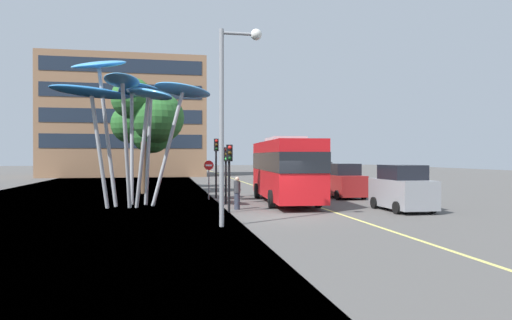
# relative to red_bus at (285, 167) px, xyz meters

# --- Properties ---
(ground) EXTENTS (120.00, 240.00, 0.10)m
(ground) POSITION_rel_red_bus_xyz_m (-2.38, -6.19, -2.13)
(ground) COLOR #54514F
(red_bus) EXTENTS (3.20, 10.35, 3.81)m
(red_bus) POSITION_rel_red_bus_xyz_m (0.00, 0.00, 0.00)
(red_bus) COLOR red
(red_bus) RESTS_ON ground
(leaf_sculpture) EXTENTS (8.54, 7.81, 8.11)m
(leaf_sculpture) POSITION_rel_red_bus_xyz_m (-8.63, -0.53, 3.95)
(leaf_sculpture) COLOR #9EA0A5
(leaf_sculpture) RESTS_ON ground
(traffic_light_kerb_near) EXTENTS (0.28, 0.42, 3.27)m
(traffic_light_kerb_near) POSITION_rel_red_bus_xyz_m (-3.84, -4.13, 0.30)
(traffic_light_kerb_near) COLOR black
(traffic_light_kerb_near) RESTS_ON ground
(traffic_light_kerb_far) EXTENTS (0.28, 0.42, 3.22)m
(traffic_light_kerb_far) POSITION_rel_red_bus_xyz_m (-3.49, -0.24, 0.26)
(traffic_light_kerb_far) COLOR black
(traffic_light_kerb_far) RESTS_ON ground
(traffic_light_island_mid) EXTENTS (0.28, 0.42, 3.84)m
(traffic_light_island_mid) POSITION_rel_red_bus_xyz_m (-3.64, 3.57, 0.70)
(traffic_light_island_mid) COLOR black
(traffic_light_island_mid) RESTS_ON ground
(car_parked_near) EXTENTS (2.02, 3.85, 2.28)m
(car_parked_near) POSITION_rel_red_bus_xyz_m (4.70, -5.01, -1.01)
(car_parked_near) COLOR gray
(car_parked_near) RESTS_ON ground
(car_parked_mid) EXTENTS (1.94, 3.85, 2.24)m
(car_parked_mid) POSITION_rel_red_bus_xyz_m (4.53, 2.32, -1.03)
(car_parked_mid) COLOR maroon
(car_parked_mid) RESTS_ON ground
(car_parked_far) EXTENTS (2.07, 4.04, 2.26)m
(car_parked_far) POSITION_rel_red_bus_xyz_m (4.73, 8.30, -1.02)
(car_parked_far) COLOR silver
(car_parked_far) RESTS_ON ground
(car_side_street) EXTENTS (2.01, 4.26, 2.15)m
(car_side_street) POSITION_rel_red_bus_xyz_m (4.72, 14.93, -1.07)
(car_side_street) COLOR maroon
(car_side_street) RESTS_ON ground
(car_far_side) EXTENTS (2.05, 4.56, 2.13)m
(car_far_side) POSITION_rel_red_bus_xyz_m (4.87, 22.23, -1.07)
(car_far_side) COLOR black
(car_far_side) RESTS_ON ground
(street_lamp) EXTENTS (1.67, 0.44, 7.67)m
(street_lamp) POSITION_rel_red_bus_xyz_m (-4.36, -8.48, 2.81)
(street_lamp) COLOR gray
(street_lamp) RESTS_ON ground
(tree_pavement_near) EXTENTS (5.12, 4.19, 8.26)m
(tree_pavement_near) POSITION_rel_red_bus_xyz_m (-7.86, 7.99, 3.75)
(tree_pavement_near) COLOR brown
(tree_pavement_near) RESTS_ON ground
(tree_pavement_far) EXTENTS (5.24, 4.17, 7.52)m
(tree_pavement_far) POSITION_rel_red_bus_xyz_m (-8.85, 14.15, 3.38)
(tree_pavement_far) COLOR brown
(tree_pavement_far) RESTS_ON ground
(pedestrian) EXTENTS (0.34, 0.34, 1.67)m
(pedestrian) POSITION_rel_red_bus_xyz_m (-3.27, -2.89, -1.24)
(pedestrian) COLOR #2D3342
(pedestrian) RESTS_ON ground
(no_entry_sign) EXTENTS (0.60, 0.12, 2.45)m
(no_entry_sign) POSITION_rel_red_bus_xyz_m (-4.18, 2.90, -0.45)
(no_entry_sign) COLOR gray
(no_entry_sign) RESTS_ON ground
(backdrop_building) EXTENTS (21.29, 10.24, 15.99)m
(backdrop_building) POSITION_rel_red_bus_xyz_m (-12.15, 40.04, 5.92)
(backdrop_building) COLOR #936B4C
(backdrop_building) RESTS_ON ground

